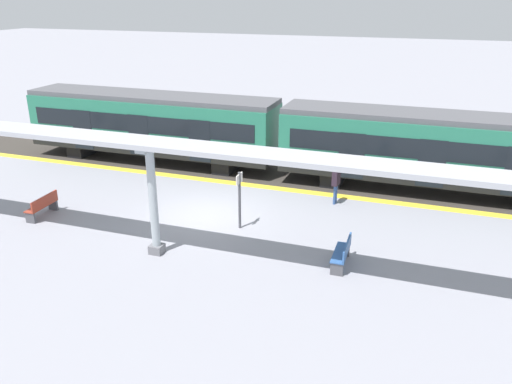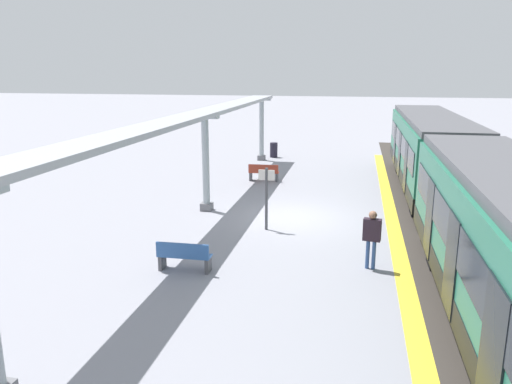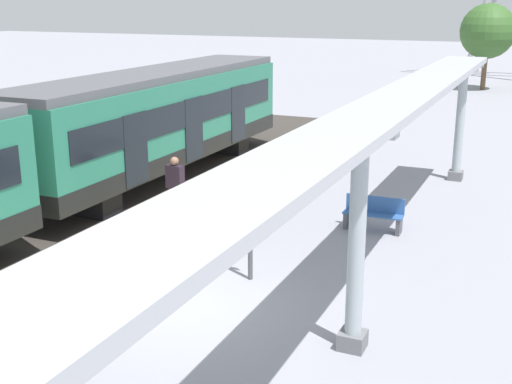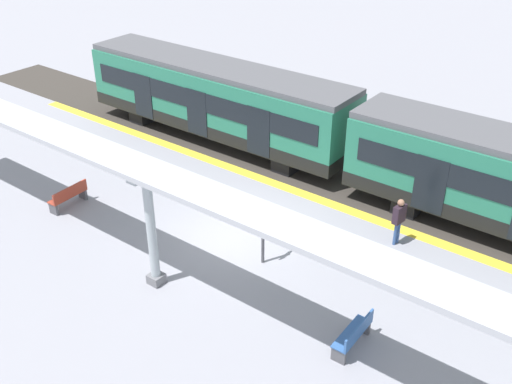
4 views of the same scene
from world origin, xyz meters
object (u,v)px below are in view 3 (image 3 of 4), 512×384
(canopy_pillar_second, at_px, (357,242))
(train_far_carriage, at_px, (159,122))
(bench_near_end, at_px, (374,213))
(canopy_pillar_third, at_px, (460,122))
(platform_info_sign, at_px, (250,219))
(passenger_waiting_near_edge, at_px, (175,180))

(canopy_pillar_second, bearing_deg, train_far_carriage, 136.80)
(bench_near_end, bearing_deg, canopy_pillar_second, -78.75)
(train_far_carriage, height_order, canopy_pillar_third, canopy_pillar_third)
(platform_info_sign, bearing_deg, canopy_pillar_second, -35.05)
(canopy_pillar_second, distance_m, canopy_pillar_third, 12.00)
(canopy_pillar_third, bearing_deg, train_far_carriage, -158.58)
(platform_info_sign, xyz_separation_m, passenger_waiting_near_edge, (-3.51, 2.90, -0.27))
(train_far_carriage, bearing_deg, bench_near_end, -17.04)
(bench_near_end, height_order, platform_info_sign, platform_info_sign)
(canopy_pillar_third, height_order, bench_near_end, canopy_pillar_third)
(canopy_pillar_third, distance_m, passenger_waiting_near_edge, 9.56)
(train_far_carriage, height_order, passenger_waiting_near_edge, train_far_carriage)
(bench_near_end, xyz_separation_m, platform_info_sign, (-1.56, -4.13, 0.89))
(bench_near_end, relative_size, passenger_waiting_near_edge, 0.89)
(canopy_pillar_second, height_order, canopy_pillar_third, same)
(passenger_waiting_near_edge, bearing_deg, train_far_carriage, 127.06)
(canopy_pillar_second, height_order, bench_near_end, canopy_pillar_second)
(canopy_pillar_second, bearing_deg, platform_info_sign, 144.95)
(canopy_pillar_second, xyz_separation_m, bench_near_end, (-1.21, 6.07, -1.47))
(canopy_pillar_third, distance_m, platform_info_sign, 10.44)
(canopy_pillar_second, distance_m, platform_info_sign, 3.43)
(canopy_pillar_second, relative_size, passenger_waiting_near_edge, 2.23)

